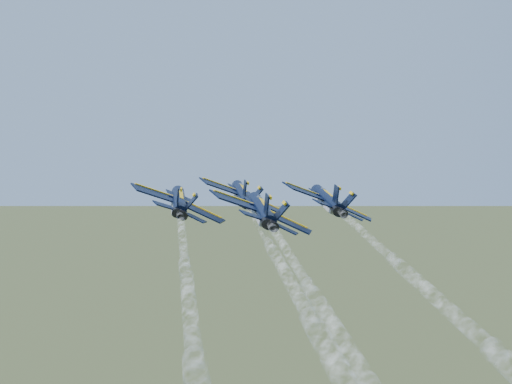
# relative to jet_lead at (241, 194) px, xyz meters

# --- Properties ---
(jet_lead) EXTENTS (12.60, 18.09, 5.91)m
(jet_lead) POSITION_rel_jet_lead_xyz_m (0.00, 0.00, 0.00)
(jet_lead) COLOR black
(jet_left) EXTENTS (12.60, 18.09, 5.91)m
(jet_left) POSITION_rel_jet_lead_xyz_m (-7.40, -10.91, 0.00)
(jet_left) COLOR black
(jet_right) EXTENTS (12.60, 18.09, 5.91)m
(jet_right) POSITION_rel_jet_lead_xyz_m (12.88, -6.88, 0.00)
(jet_right) COLOR black
(jet_slot) EXTENTS (12.60, 18.09, 5.91)m
(jet_slot) POSITION_rel_jet_lead_xyz_m (4.79, -19.46, 0.00)
(jet_slot) COLOR black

